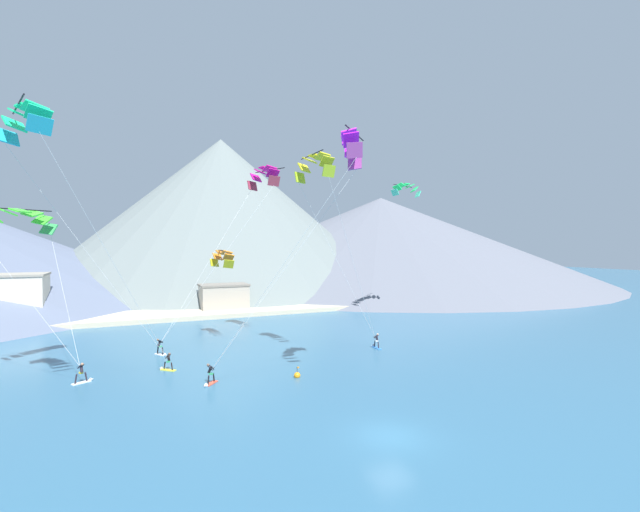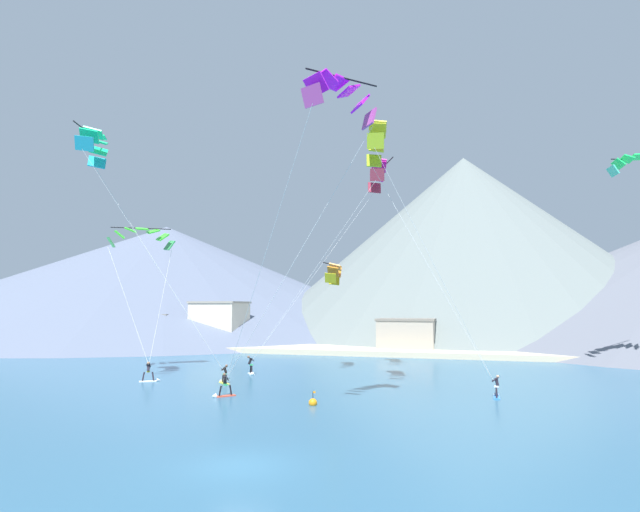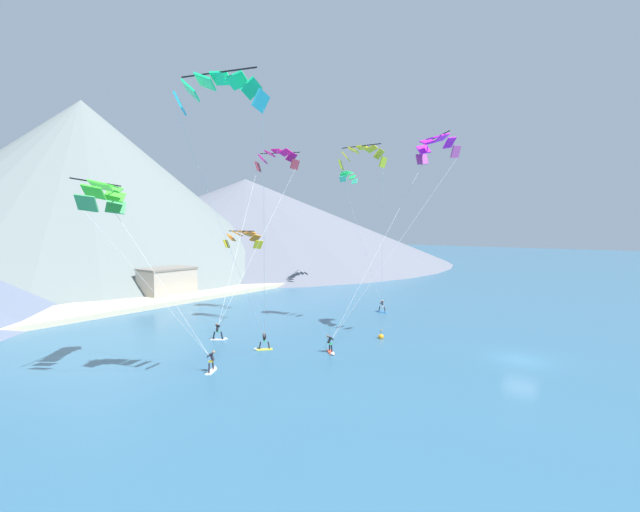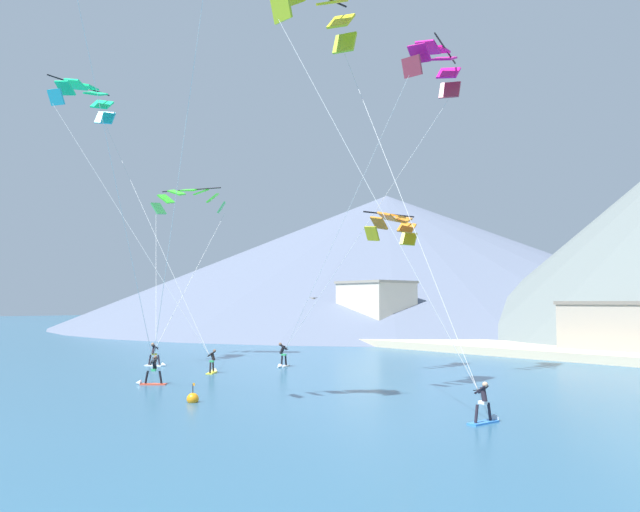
{
  "view_description": "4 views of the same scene",
  "coord_description": "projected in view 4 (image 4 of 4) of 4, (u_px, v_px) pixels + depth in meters",
  "views": [
    {
      "loc": [
        -13.87,
        -20.91,
        11.19
      ],
      "look_at": [
        2.48,
        15.63,
        10.23
      ],
      "focal_mm": 24.0,
      "sensor_mm": 36.0,
      "label": 1
    },
    {
      "loc": [
        9.0,
        -19.09,
        6.43
      ],
      "look_at": [
        -0.72,
        13.76,
        9.9
      ],
      "focal_mm": 28.0,
      "sensor_mm": 36.0,
      "label": 2
    },
    {
      "loc": [
        -38.44,
        -7.39,
        11.26
      ],
      "look_at": [
        -3.36,
        18.6,
        8.18
      ],
      "focal_mm": 24.0,
      "sensor_mm": 36.0,
      "label": 3
    },
    {
      "loc": [
        25.48,
        -1.39,
        4.65
      ],
      "look_at": [
        -0.2,
        19.89,
        7.12
      ],
      "focal_mm": 35.0,
      "sensor_mm": 36.0,
      "label": 4
    }
  ],
  "objects": [
    {
      "name": "shore_building_promenade_mid",
      "position": [
        614.0,
        329.0,
        52.47
      ],
      "size": [
        7.97,
        5.13,
        4.74
      ],
      "color": "#A89E8E",
      "rests_on": "ground"
    },
    {
      "name": "parafoil_kite_distant_high_outer",
      "position": [
        393.0,
        225.0,
        42.51
      ],
      "size": [
        2.08,
        5.17,
        2.12
      ],
      "color": "gold"
    },
    {
      "name": "parafoil_kite_mid_center",
      "position": [
        433.0,
        66.0,
        38.92
      ],
      "size": [
        13.67,
        5.75,
        19.21
      ],
      "color": "#963040"
    },
    {
      "name": "kitesurfer_near_trail",
      "position": [
        487.0,
        411.0,
        24.09
      ],
      "size": [
        0.55,
        1.75,
        1.68
      ],
      "color": "#337FDB",
      "rests_on": "ground"
    },
    {
      "name": "parafoil_kite_far_left",
      "position": [
        85.0,
        98.0,
        45.85
      ],
      "size": [
        11.46,
        8.25,
        19.5
      ],
      "color": "#21ACC1"
    },
    {
      "name": "kitesurfer_far_left",
      "position": [
        213.0,
        366.0,
        41.0
      ],
      "size": [
        1.54,
        1.49,
        1.64
      ],
      "color": "yellow",
      "rests_on": "ground"
    },
    {
      "name": "mountain_peak_west_ridge",
      "position": [
        387.0,
        260.0,
        129.53
      ],
      "size": [
        129.65,
        129.65,
        26.88
      ],
      "color": "slate",
      "rests_on": "ground"
    },
    {
      "name": "shoreline_strip",
      "position": [
        597.0,
        354.0,
        51.69
      ],
      "size": [
        180.0,
        10.0,
        0.7
      ],
      "primitive_type": "cube",
      "color": "beige",
      "rests_on": "ground"
    },
    {
      "name": "race_marker_buoy",
      "position": [
        193.0,
        399.0,
        28.97
      ],
      "size": [
        0.56,
        0.56,
        1.02
      ],
      "color": "orange",
      "rests_on": "ground"
    },
    {
      "name": "shore_building_harbour_front",
      "position": [
        316.0,
        317.0,
        82.44
      ],
      "size": [
        6.13,
        5.89,
        5.22
      ],
      "color": "#A89E8E",
      "rests_on": "ground"
    },
    {
      "name": "parafoil_kite_near_trail",
      "position": [
        318.0,
        9.0,
        30.41
      ],
      "size": [
        9.09,
        5.46,
        18.81
      ],
      "color": "#A1C021"
    },
    {
      "name": "shore_building_quay_east",
      "position": [
        376.0,
        311.0,
        75.78
      ],
      "size": [
        7.82,
        6.81,
        7.2
      ],
      "color": "beige",
      "rests_on": "ground"
    },
    {
      "name": "kitesurfer_near_lead",
      "position": [
        156.0,
        359.0,
        45.33
      ],
      "size": [
        1.71,
        1.2,
        1.78
      ],
      "color": "white",
      "rests_on": "ground"
    },
    {
      "name": "parafoil_kite_near_lead",
      "position": [
        189.0,
        199.0,
        53.63
      ],
      "size": [
        7.86,
        7.89,
        13.14
      ],
      "color": "#399E54"
    },
    {
      "name": "kitesurfer_mid_center",
      "position": [
        282.0,
        359.0,
        44.69
      ],
      "size": [
        1.28,
        1.68,
        1.81
      ],
      "color": "white",
      "rests_on": "ground"
    },
    {
      "name": "kitesurfer_far_right",
      "position": [
        150.0,
        376.0,
        35.2
      ],
      "size": [
        1.45,
        1.57,
        1.7
      ],
      "color": "#E54C33",
      "rests_on": "ground"
    }
  ]
}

